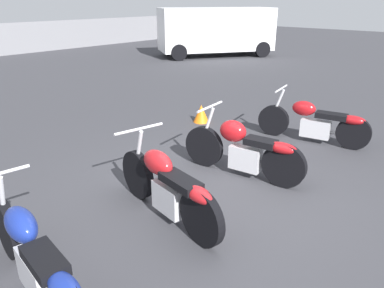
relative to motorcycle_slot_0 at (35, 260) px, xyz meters
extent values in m
plane|color=#38383D|center=(2.59, -0.05, -0.43)|extent=(60.00, 60.00, 0.00)
cylinder|color=black|center=(0.11, 0.83, -0.10)|extent=(0.19, 0.66, 0.65)
cube|color=silver|center=(-0.01, -0.03, -0.13)|extent=(0.27, 0.59, 0.36)
ellipsoid|color=navy|center=(0.03, 0.24, 0.25)|extent=(0.32, 0.55, 0.29)
cube|color=black|center=(-0.04, -0.29, 0.18)|extent=(0.31, 0.54, 0.10)
cylinder|color=silver|center=(0.10, 0.78, 0.24)|extent=(0.08, 0.26, 0.66)
cylinder|color=silver|center=(0.09, -0.20, -0.20)|extent=(0.15, 0.64, 0.07)
cylinder|color=black|center=(1.85, 0.77, -0.09)|extent=(0.22, 0.67, 0.67)
cylinder|color=black|center=(1.60, -0.58, -0.09)|extent=(0.22, 0.67, 0.67)
cube|color=silver|center=(1.72, 0.03, -0.13)|extent=(0.29, 0.52, 0.37)
ellipsoid|color=red|center=(1.76, 0.26, 0.27)|extent=(0.34, 0.56, 0.30)
cube|color=black|center=(1.67, -0.20, 0.20)|extent=(0.34, 0.61, 0.10)
ellipsoid|color=red|center=(1.61, -0.53, 0.17)|extent=(0.28, 0.47, 0.16)
cylinder|color=silver|center=(1.83, 0.67, 0.59)|extent=(0.70, 0.16, 0.04)
cylinder|color=silver|center=(1.84, 0.72, 0.25)|extent=(0.10, 0.26, 0.67)
cylinder|color=silver|center=(1.81, -0.13, -0.19)|extent=(0.20, 0.70, 0.07)
cylinder|color=black|center=(3.26, 0.75, -0.10)|extent=(0.19, 0.67, 0.66)
cylinder|color=black|center=(3.43, -0.58, -0.10)|extent=(0.19, 0.67, 0.66)
cube|color=silver|center=(3.35, 0.02, -0.13)|extent=(0.26, 0.51, 0.36)
ellipsoid|color=#AD1419|center=(3.32, 0.25, 0.27)|extent=(0.34, 0.46, 0.33)
cube|color=black|center=(3.38, -0.21, 0.18)|extent=(0.30, 0.49, 0.10)
ellipsoid|color=#AD1419|center=(3.43, -0.53, 0.17)|extent=(0.26, 0.46, 0.16)
cylinder|color=silver|center=(3.27, 0.66, 0.58)|extent=(0.70, 0.13, 0.04)
cylinder|color=silver|center=(3.26, 0.71, 0.24)|extent=(0.08, 0.26, 0.66)
cylinder|color=silver|center=(3.49, -0.10, -0.20)|extent=(0.16, 0.74, 0.07)
cylinder|color=black|center=(5.29, 0.65, -0.12)|extent=(0.21, 0.62, 0.61)
cylinder|color=black|center=(5.58, -0.82, -0.12)|extent=(0.21, 0.62, 0.61)
cube|color=silver|center=(5.45, -0.16, -0.15)|extent=(0.30, 0.57, 0.33)
ellipsoid|color=#AD1419|center=(5.40, 0.09, 0.21)|extent=(0.32, 0.48, 0.28)
cube|color=black|center=(5.50, -0.41, 0.14)|extent=(0.34, 0.59, 0.10)
ellipsoid|color=#AD1419|center=(5.57, -0.77, 0.12)|extent=(0.28, 0.47, 0.16)
cylinder|color=silver|center=(5.31, 0.55, 0.53)|extent=(0.65, 0.16, 0.04)
cylinder|color=silver|center=(5.30, 0.60, 0.20)|extent=(0.10, 0.25, 0.64)
cylinder|color=silver|center=(5.60, -0.29, -0.21)|extent=(0.19, 0.66, 0.07)
cube|color=white|center=(13.16, 8.25, 0.79)|extent=(5.38, 4.51, 1.88)
cube|color=black|center=(11.04, 9.68, 1.21)|extent=(1.01, 1.49, 0.56)
cylinder|color=black|center=(11.00, 8.58, -0.08)|extent=(0.70, 0.57, 0.70)
cylinder|color=black|center=(12.04, 10.13, -0.08)|extent=(0.70, 0.57, 0.70)
cylinder|color=black|center=(14.28, 6.38, -0.08)|extent=(0.70, 0.57, 0.70)
cylinder|color=black|center=(15.33, 7.93, -0.08)|extent=(0.70, 0.57, 0.70)
cone|color=orange|center=(4.99, 2.27, -0.23)|extent=(0.35, 0.35, 0.39)
camera|label=1|loc=(-1.11, -2.82, 2.16)|focal=35.00mm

